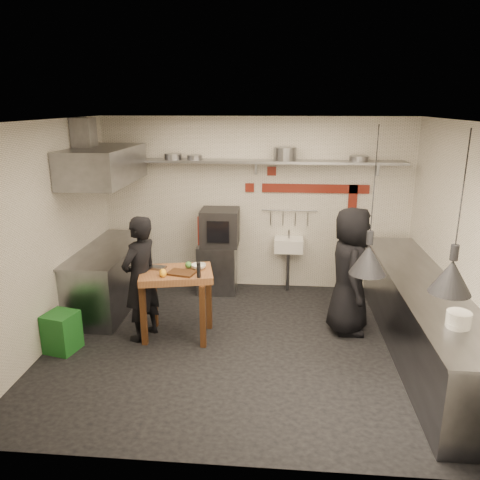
# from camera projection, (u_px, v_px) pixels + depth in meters

# --- Properties ---
(floor) EXTENTS (5.00, 5.00, 0.00)m
(floor) POSITION_uv_depth(u_px,v_px,m) (246.00, 345.00, 6.02)
(floor) COLOR black
(floor) RESTS_ON ground
(ceiling) EXTENTS (5.00, 5.00, 0.00)m
(ceiling) POSITION_uv_depth(u_px,v_px,m) (247.00, 121.00, 5.23)
(ceiling) COLOR beige
(ceiling) RESTS_ON floor
(wall_back) EXTENTS (5.00, 0.04, 2.80)m
(wall_back) POSITION_uv_depth(u_px,v_px,m) (256.00, 204.00, 7.63)
(wall_back) COLOR silver
(wall_back) RESTS_ON floor
(wall_front) EXTENTS (5.00, 0.04, 2.80)m
(wall_front) POSITION_uv_depth(u_px,v_px,m) (226.00, 317.00, 3.62)
(wall_front) COLOR silver
(wall_front) RESTS_ON floor
(wall_left) EXTENTS (0.04, 4.20, 2.80)m
(wall_left) POSITION_uv_depth(u_px,v_px,m) (47.00, 236.00, 5.83)
(wall_left) COLOR silver
(wall_left) RESTS_ON floor
(wall_right) EXTENTS (0.04, 4.20, 2.80)m
(wall_right) POSITION_uv_depth(u_px,v_px,m) (461.00, 246.00, 5.42)
(wall_right) COLOR silver
(wall_right) RESTS_ON floor
(red_band_horiz) EXTENTS (1.70, 0.02, 0.14)m
(red_band_horiz) POSITION_uv_depth(u_px,v_px,m) (315.00, 189.00, 7.46)
(red_band_horiz) COLOR maroon
(red_band_horiz) RESTS_ON wall_back
(red_band_vert) EXTENTS (0.14, 0.02, 1.10)m
(red_band_vert) POSITION_uv_depth(u_px,v_px,m) (351.00, 219.00, 7.54)
(red_band_vert) COLOR maroon
(red_band_vert) RESTS_ON wall_back
(red_tile_a) EXTENTS (0.14, 0.02, 0.14)m
(red_tile_a) POSITION_uv_depth(u_px,v_px,m) (272.00, 171.00, 7.44)
(red_tile_a) COLOR maroon
(red_tile_a) RESTS_ON wall_back
(red_tile_b) EXTENTS (0.14, 0.02, 0.14)m
(red_tile_b) POSITION_uv_depth(u_px,v_px,m) (250.00, 188.00, 7.54)
(red_tile_b) COLOR maroon
(red_tile_b) RESTS_ON wall_back
(back_shelf) EXTENTS (4.60, 0.34, 0.04)m
(back_shelf) POSITION_uv_depth(u_px,v_px,m) (256.00, 161.00, 7.26)
(back_shelf) COLOR slate
(back_shelf) RESTS_ON wall_back
(shelf_bracket_left) EXTENTS (0.04, 0.06, 0.24)m
(shelf_bracket_left) POSITION_uv_depth(u_px,v_px,m) (139.00, 165.00, 7.59)
(shelf_bracket_left) COLOR slate
(shelf_bracket_left) RESTS_ON wall_back
(shelf_bracket_mid) EXTENTS (0.04, 0.06, 0.24)m
(shelf_bracket_mid) POSITION_uv_depth(u_px,v_px,m) (256.00, 167.00, 7.43)
(shelf_bracket_mid) COLOR slate
(shelf_bracket_mid) RESTS_ON wall_back
(shelf_bracket_right) EXTENTS (0.04, 0.06, 0.24)m
(shelf_bracket_right) POSITION_uv_depth(u_px,v_px,m) (378.00, 168.00, 7.27)
(shelf_bracket_right) COLOR slate
(shelf_bracket_right) RESTS_ON wall_back
(pan_far_left) EXTENTS (0.35, 0.35, 0.09)m
(pan_far_left) POSITION_uv_depth(u_px,v_px,m) (173.00, 156.00, 7.35)
(pan_far_left) COLOR slate
(pan_far_left) RESTS_ON back_shelf
(pan_mid_left) EXTENTS (0.26, 0.26, 0.07)m
(pan_mid_left) POSITION_uv_depth(u_px,v_px,m) (195.00, 157.00, 7.32)
(pan_mid_left) COLOR slate
(pan_mid_left) RESTS_ON back_shelf
(stock_pot) EXTENTS (0.46, 0.46, 0.20)m
(stock_pot) POSITION_uv_depth(u_px,v_px,m) (285.00, 154.00, 7.19)
(stock_pot) COLOR slate
(stock_pot) RESTS_ON back_shelf
(pan_right) EXTENTS (0.34, 0.34, 0.08)m
(pan_right) POSITION_uv_depth(u_px,v_px,m) (359.00, 159.00, 7.11)
(pan_right) COLOR slate
(pan_right) RESTS_ON back_shelf
(oven_stand) EXTENTS (0.62, 0.57, 0.80)m
(oven_stand) POSITION_uv_depth(u_px,v_px,m) (217.00, 268.00, 7.65)
(oven_stand) COLOR slate
(oven_stand) RESTS_ON floor
(combi_oven) EXTENTS (0.60, 0.56, 0.58)m
(combi_oven) POSITION_uv_depth(u_px,v_px,m) (220.00, 227.00, 7.45)
(combi_oven) COLOR black
(combi_oven) RESTS_ON oven_stand
(oven_door) EXTENTS (0.54, 0.04, 0.46)m
(oven_door) POSITION_uv_depth(u_px,v_px,m) (215.00, 231.00, 7.21)
(oven_door) COLOR maroon
(oven_door) RESTS_ON combi_oven
(oven_glass) EXTENTS (0.34, 0.02, 0.34)m
(oven_glass) POSITION_uv_depth(u_px,v_px,m) (218.00, 232.00, 7.17)
(oven_glass) COLOR black
(oven_glass) RESTS_ON oven_door
(hand_sink) EXTENTS (0.46, 0.34, 0.22)m
(hand_sink) POSITION_uv_depth(u_px,v_px,m) (289.00, 245.00, 7.59)
(hand_sink) COLOR silver
(hand_sink) RESTS_ON wall_back
(sink_tap) EXTENTS (0.03, 0.03, 0.14)m
(sink_tap) POSITION_uv_depth(u_px,v_px,m) (289.00, 234.00, 7.54)
(sink_tap) COLOR slate
(sink_tap) RESTS_ON hand_sink
(sink_drain) EXTENTS (0.06, 0.06, 0.66)m
(sink_drain) POSITION_uv_depth(u_px,v_px,m) (288.00, 271.00, 7.67)
(sink_drain) COLOR slate
(sink_drain) RESTS_ON floor
(utensil_rail) EXTENTS (0.90, 0.02, 0.02)m
(utensil_rail) POSITION_uv_depth(u_px,v_px,m) (289.00, 210.00, 7.57)
(utensil_rail) COLOR slate
(utensil_rail) RESTS_ON wall_back
(counter_right) EXTENTS (0.70, 3.80, 0.90)m
(counter_right) POSITION_uv_depth(u_px,v_px,m) (421.00, 319.00, 5.71)
(counter_right) COLOR slate
(counter_right) RESTS_ON floor
(counter_right_top) EXTENTS (0.76, 3.90, 0.03)m
(counter_right_top) POSITION_uv_depth(u_px,v_px,m) (425.00, 284.00, 5.58)
(counter_right_top) COLOR slate
(counter_right_top) RESTS_ON counter_right
(plate_stack) EXTENTS (0.25, 0.25, 0.15)m
(plate_stack) POSITION_uv_depth(u_px,v_px,m) (459.00, 319.00, 4.46)
(plate_stack) COLOR silver
(plate_stack) RESTS_ON counter_right_top
(small_bowl_right) EXTENTS (0.19, 0.19, 0.05)m
(small_bowl_right) POSITION_uv_depth(u_px,v_px,m) (457.00, 325.00, 4.45)
(small_bowl_right) COLOR silver
(small_bowl_right) RESTS_ON counter_right_top
(counter_left) EXTENTS (0.70, 1.90, 0.90)m
(counter_left) POSITION_uv_depth(u_px,v_px,m) (110.00, 278.00, 7.07)
(counter_left) COLOR slate
(counter_left) RESTS_ON floor
(counter_left_top) EXTENTS (0.76, 2.00, 0.03)m
(counter_left_top) POSITION_uv_depth(u_px,v_px,m) (107.00, 248.00, 6.94)
(counter_left_top) COLOR slate
(counter_left_top) RESTS_ON counter_left
(extractor_hood) EXTENTS (0.78, 1.60, 0.50)m
(extractor_hood) POSITION_uv_depth(u_px,v_px,m) (104.00, 165.00, 6.59)
(extractor_hood) COLOR slate
(extractor_hood) RESTS_ON ceiling
(hood_duct) EXTENTS (0.28, 0.28, 0.50)m
(hood_duct) POSITION_uv_depth(u_px,v_px,m) (84.00, 136.00, 6.50)
(hood_duct) COLOR slate
(hood_duct) RESTS_ON ceiling
(green_bin) EXTENTS (0.43, 0.43, 0.50)m
(green_bin) POSITION_uv_depth(u_px,v_px,m) (62.00, 332.00, 5.82)
(green_bin) COLOR #195C1E
(green_bin) RESTS_ON floor
(prep_table) EXTENTS (1.04, 0.82, 0.92)m
(prep_table) POSITION_uv_depth(u_px,v_px,m) (177.00, 304.00, 6.12)
(prep_table) COLOR brown
(prep_table) RESTS_ON floor
(cutting_board) EXTENTS (0.38, 0.31, 0.02)m
(cutting_board) POSITION_uv_depth(u_px,v_px,m) (182.00, 273.00, 5.89)
(cutting_board) COLOR #432511
(cutting_board) RESTS_ON prep_table
(pepper_mill) EXTENTS (0.05, 0.05, 0.20)m
(pepper_mill) POSITION_uv_depth(u_px,v_px,m) (199.00, 270.00, 5.74)
(pepper_mill) COLOR black
(pepper_mill) RESTS_ON prep_table
(lemon_a) EXTENTS (0.11, 0.11, 0.09)m
(lemon_a) POSITION_uv_depth(u_px,v_px,m) (163.00, 272.00, 5.84)
(lemon_a) COLOR #FFA819
(lemon_a) RESTS_ON prep_table
(lemon_b) EXTENTS (0.10, 0.10, 0.08)m
(lemon_b) POSITION_uv_depth(u_px,v_px,m) (163.00, 274.00, 5.79)
(lemon_b) COLOR #FFA819
(lemon_b) RESTS_ON prep_table
(veg_ball) EXTENTS (0.09, 0.09, 0.09)m
(veg_ball) POSITION_uv_depth(u_px,v_px,m) (188.00, 265.00, 6.07)
(veg_ball) COLOR #407F34
(veg_ball) RESTS_ON prep_table
(steel_tray) EXTENTS (0.22, 0.17, 0.03)m
(steel_tray) POSITION_uv_depth(u_px,v_px,m) (158.00, 268.00, 6.08)
(steel_tray) COLOR slate
(steel_tray) RESTS_ON prep_table
(bowl) EXTENTS (0.19, 0.19, 0.06)m
(bowl) POSITION_uv_depth(u_px,v_px,m) (199.00, 267.00, 6.07)
(bowl) COLOR silver
(bowl) RESTS_ON prep_table
(heat_lamp_near) EXTENTS (0.49, 0.49, 1.50)m
(heat_lamp_near) POSITION_uv_depth(u_px,v_px,m) (373.00, 202.00, 4.59)
(heat_lamp_near) COLOR black
(heat_lamp_near) RESTS_ON ceiling
(heat_lamp_far) EXTENTS (0.44, 0.44, 1.42)m
(heat_lamp_far) POSITION_uv_depth(u_px,v_px,m) (460.00, 214.00, 3.93)
(heat_lamp_far) COLOR black
(heat_lamp_far) RESTS_ON ceiling
(chef_left) EXTENTS (0.61, 0.71, 1.65)m
(chef_left) POSITION_uv_depth(u_px,v_px,m) (140.00, 279.00, 6.00)
(chef_left) COLOR black
(chef_left) RESTS_ON floor
(chef_right) EXTENTS (0.58, 0.86, 1.72)m
(chef_right) POSITION_uv_depth(u_px,v_px,m) (350.00, 271.00, 6.17)
(chef_right) COLOR black
(chef_right) RESTS_ON floor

